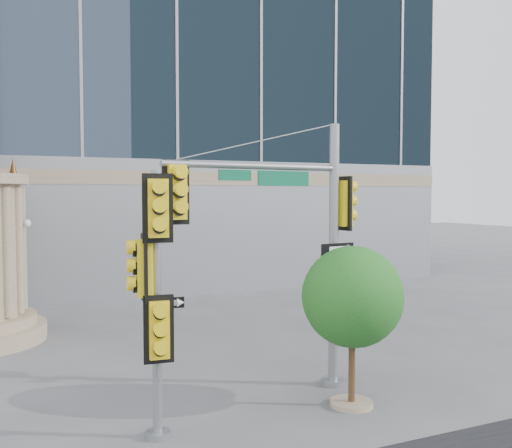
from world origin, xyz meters
name	(u,v)px	position (x,y,z in m)	size (l,w,h in m)	color
ground	(280,416)	(0.00, 0.00, 0.00)	(120.00, 120.00, 0.00)	#545456
main_signal_pole	(295,226)	(0.92, 1.08, 3.79)	(4.74, 1.01, 6.11)	slate
secondary_signal_pole	(154,283)	(-2.57, -0.08, 2.90)	(0.85, 0.69, 4.94)	slate
street_tree	(354,301)	(1.69, -0.09, 2.25)	(2.19, 2.14, 3.41)	gray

